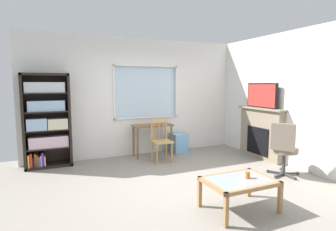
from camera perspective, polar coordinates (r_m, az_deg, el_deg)
name	(u,v)px	position (r m, az deg, el deg)	size (l,w,h in m)	color
ground	(178,185)	(4.77, 2.04, -14.29)	(6.10, 5.47, 0.02)	gray
wall_back_with_window	(135,98)	(6.53, -6.90, 3.72)	(5.10, 0.15, 2.76)	silver
wall_right	(293,99)	(6.09, 24.73, 3.08)	(0.12, 4.67, 2.76)	silver
bookshelf	(47,120)	(6.02, -24.12, -0.91)	(0.90, 0.38, 1.90)	black
desk_under_window	(153,130)	(6.38, -3.27, -3.12)	(0.93, 0.41, 0.74)	brown
wooden_chair	(161,141)	(5.94, -1.45, -5.28)	(0.43, 0.41, 0.90)	tan
plastic_drawer_unit	(179,143)	(6.78, 2.24, -5.75)	(0.35, 0.40, 0.47)	#72ADDB
fireplace	(261,133)	(6.55, 18.91, -3.47)	(0.26, 1.29, 1.16)	gray
tv	(262,95)	(6.44, 19.08, 4.00)	(0.06, 0.88, 0.55)	black
office_chair	(284,147)	(5.40, 23.14, -6.07)	(0.61, 0.57, 1.00)	#7A6B5B
coffee_table	(239,184)	(3.87, 14.69, -13.65)	(0.91, 0.66, 0.43)	#8C9E99
sippy_cup	(247,175)	(3.91, 16.31, -11.83)	(0.07, 0.07, 0.09)	orange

